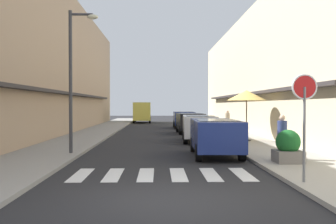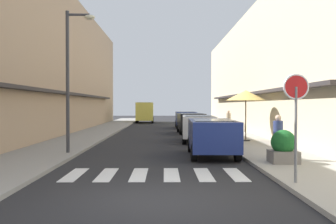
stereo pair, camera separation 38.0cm
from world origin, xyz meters
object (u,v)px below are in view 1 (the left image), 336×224
at_px(parked_car_distant, 184,118).
at_px(round_street_sign, 304,99).
at_px(cafe_umbrella, 247,96).
at_px(parked_car_near, 215,133).
at_px(pedestrian_walking_near, 282,136).
at_px(planter_corner, 288,147).
at_px(delivery_van, 142,111).
at_px(street_lamp, 75,67).
at_px(parked_car_far, 190,121).
at_px(parked_car_mid, 199,125).
at_px(pedestrian_walking_far, 227,120).

bearing_deg(parked_car_distant, round_street_sign, -86.82).
xyz_separation_m(round_street_sign, cafe_umbrella, (1.11, 11.07, 0.37)).
height_order(parked_car_near, pedestrian_walking_near, pedestrian_walking_near).
xyz_separation_m(cafe_umbrella, planter_corner, (-0.41, -7.84, -1.93)).
bearing_deg(delivery_van, street_lamp, -92.84).
relative_size(parked_car_near, cafe_umbrella, 1.56).
xyz_separation_m(parked_car_far, round_street_sign, (1.37, -18.12, 1.27)).
distance_m(round_street_sign, pedestrian_walking_near, 4.25).
relative_size(round_street_sign, pedestrian_walking_near, 1.71).
relative_size(parked_car_mid, cafe_umbrella, 1.66).
bearing_deg(parked_car_near, cafe_umbrella, 65.05).
distance_m(parked_car_far, round_street_sign, 18.22).
height_order(delivery_van, planter_corner, delivery_van).
bearing_deg(street_lamp, parked_car_mid, 46.06).
bearing_deg(parked_car_near, street_lamp, 176.77).
bearing_deg(parked_car_mid, parked_car_distant, 90.00).
bearing_deg(cafe_umbrella, parked_car_mid, 161.27).
distance_m(parked_car_mid, planter_corner, 8.93).
distance_m(round_street_sign, street_lamp, 9.37).
xyz_separation_m(parked_car_distant, pedestrian_walking_far, (2.84, -5.98, 0.00)).
height_order(parked_car_near, parked_car_far, same).
height_order(round_street_sign, street_lamp, street_lamp).
bearing_deg(parked_car_far, delivery_van, 103.68).
height_order(parked_car_distant, delivery_van, delivery_van).
bearing_deg(pedestrian_walking_far, parked_car_near, 66.54).
bearing_deg(parked_car_near, parked_car_distant, 90.00).
relative_size(street_lamp, cafe_umbrella, 2.10).
bearing_deg(street_lamp, delivery_van, 87.16).
distance_m(parked_car_mid, delivery_van, 23.81).
distance_m(parked_car_far, pedestrian_walking_far, 2.89).
bearing_deg(delivery_van, parked_car_far, -76.32).
relative_size(street_lamp, pedestrian_walking_near, 3.62).
relative_size(delivery_van, round_street_sign, 2.01).
bearing_deg(round_street_sign, parked_car_mid, 96.56).
xyz_separation_m(parked_car_far, parked_car_distant, (-0.00, 6.54, -0.00)).
xyz_separation_m(parked_car_distant, planter_corner, (2.07, -21.43, -0.29)).
bearing_deg(parked_car_near, pedestrian_walking_far, 77.64).
distance_m(cafe_umbrella, planter_corner, 8.08).
xyz_separation_m(parked_car_near, delivery_van, (-4.19, 29.62, 0.48)).
relative_size(planter_corner, pedestrian_walking_near, 0.70).
distance_m(parked_car_distant, street_lamp, 19.63).
relative_size(parked_car_near, parked_car_far, 1.04).
relative_size(parked_car_far, round_street_sign, 1.52).
relative_size(parked_car_near, delivery_van, 0.78).
bearing_deg(delivery_van, pedestrian_walking_near, -78.61).
xyz_separation_m(parked_car_near, parked_car_far, (0.00, 12.39, -0.00)).
relative_size(cafe_umbrella, planter_corner, 2.47).
xyz_separation_m(parked_car_mid, pedestrian_walking_far, (2.84, 6.77, 0.00)).
distance_m(delivery_van, pedestrian_walking_far, 18.10).
bearing_deg(street_lamp, pedestrian_walking_far, 56.10).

